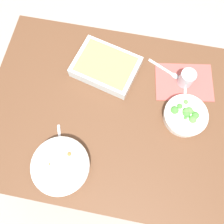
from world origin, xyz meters
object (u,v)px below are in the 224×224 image
object	(u,v)px
stew_bowl	(61,166)
drink_cup	(186,79)
spoon_spare	(168,71)
broccoli_bowl	(185,115)
spoon_by_stew	(61,149)
spoon_by_broccoli	(185,93)
baking_dish	(106,66)

from	to	relation	value
stew_bowl	drink_cup	size ratio (longest dim) A/B	2.95
spoon_spare	broccoli_bowl	bearing A→B (deg)	114.56
spoon_by_stew	stew_bowl	bearing A→B (deg)	109.80
stew_bowl	spoon_spare	size ratio (longest dim) A/B	1.51
stew_bowl	spoon_by_broccoli	xyz separation A→B (m)	(-0.50, -0.45, -0.03)
baking_dish	spoon_spare	xyz separation A→B (m)	(-0.31, -0.05, -0.03)
drink_cup	baking_dish	bearing A→B (deg)	0.88
broccoli_bowl	spoon_by_stew	world-z (taller)	broccoli_bowl
baking_dish	drink_cup	size ratio (longest dim) A/B	4.06
spoon_by_stew	spoon_by_broccoli	bearing A→B (deg)	-144.00
drink_cup	spoon_spare	world-z (taller)	drink_cup
spoon_by_stew	spoon_by_broccoli	size ratio (longest dim) A/B	0.97
spoon_by_stew	broccoli_bowl	bearing A→B (deg)	-154.20
broccoli_bowl	spoon_by_stew	bearing A→B (deg)	25.80
baking_dish	spoon_by_broccoli	size ratio (longest dim) A/B	1.97
broccoli_bowl	baking_dish	world-z (taller)	broccoli_bowl
broccoli_bowl	baking_dish	distance (m)	0.44
baking_dish	spoon_by_stew	bearing A→B (deg)	74.26
stew_bowl	drink_cup	xyz separation A→B (m)	(-0.49, -0.51, 0.01)
stew_bowl	broccoli_bowl	world-z (taller)	broccoli_bowl
stew_bowl	spoon_by_stew	xyz separation A→B (m)	(0.03, -0.07, -0.03)
stew_bowl	spoon_spare	bearing A→B (deg)	-125.97
stew_bowl	broccoli_bowl	distance (m)	0.60
drink_cup	spoon_by_broccoli	world-z (taller)	drink_cup
stew_bowl	baking_dish	world-z (taller)	same
broccoli_bowl	spoon_by_broccoli	bearing A→B (deg)	-87.46
broccoli_bowl	drink_cup	world-z (taller)	drink_cup
spoon_by_broccoli	spoon_spare	bearing A→B (deg)	-45.57
stew_bowl	spoon_by_broccoli	size ratio (longest dim) A/B	1.43
drink_cup	spoon_by_stew	distance (m)	0.67
baking_dish	spoon_by_broccoli	distance (m)	0.41
spoon_by_stew	spoon_by_broccoli	world-z (taller)	same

